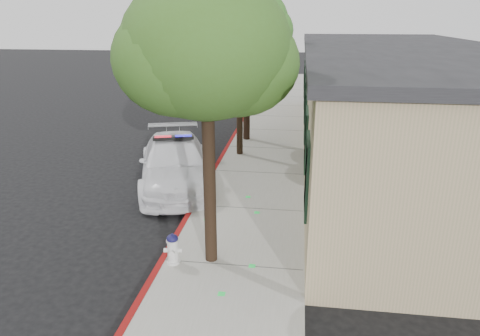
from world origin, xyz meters
name	(u,v)px	position (x,y,z in m)	size (l,w,h in m)	color
ground	(160,265)	(0.00, 0.00, 0.00)	(120.00, 120.00, 0.00)	black
sidewalk	(247,210)	(1.60, 3.00, 0.07)	(3.20, 60.00, 0.15)	gray
red_curb	(194,207)	(0.06, 3.00, 0.08)	(0.14, 60.00, 0.16)	maroon
clapboard_building	(399,103)	(6.69, 9.00, 2.13)	(7.30, 20.89, 4.24)	tan
police_car	(175,162)	(-1.00, 4.86, 0.77)	(3.58, 5.69, 1.66)	silver
fire_hydrant	(173,249)	(0.35, -0.09, 0.50)	(0.41, 0.35, 0.71)	silver
street_tree_near	(207,55)	(1.15, 0.17, 4.58)	(3.49, 3.24, 5.94)	black
street_tree_mid	(240,45)	(0.70, 8.09, 4.27)	(2.89, 2.94, 5.47)	black
street_tree_far	(247,25)	(0.72, 10.20, 4.89)	(3.65, 3.33, 6.30)	black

